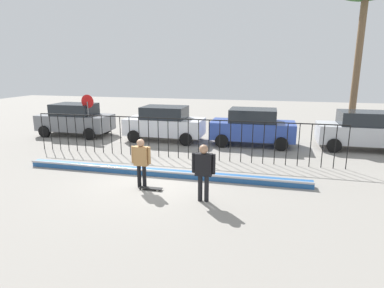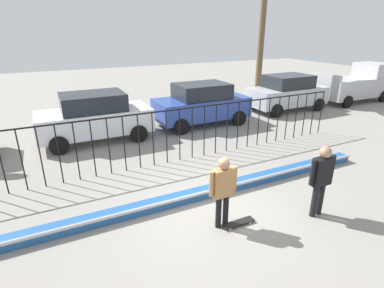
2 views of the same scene
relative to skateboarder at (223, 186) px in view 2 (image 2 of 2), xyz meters
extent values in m
plane|color=gray|center=(0.19, 0.65, -1.02)|extent=(60.00, 60.00, 0.00)
cube|color=#235699|center=(0.19, 1.33, -0.91)|extent=(11.00, 0.36, 0.22)
cylinder|color=#B2B2B7|center=(0.19, 1.15, -0.80)|extent=(11.00, 0.09, 0.09)
cylinder|color=black|center=(-4.47, 3.81, -0.11)|extent=(0.04, 0.04, 1.81)
cylinder|color=black|center=(-4.01, 3.81, -0.11)|extent=(0.04, 0.04, 1.81)
cylinder|color=black|center=(-3.54, 3.81, -0.11)|extent=(0.04, 0.04, 1.81)
cylinder|color=black|center=(-3.07, 3.81, -0.11)|extent=(0.04, 0.04, 1.81)
cylinder|color=black|center=(-2.61, 3.81, -0.11)|extent=(0.04, 0.04, 1.81)
cylinder|color=black|center=(-2.14, 3.81, -0.11)|extent=(0.04, 0.04, 1.81)
cylinder|color=black|center=(-1.67, 3.81, -0.11)|extent=(0.04, 0.04, 1.81)
cylinder|color=black|center=(-1.21, 3.81, -0.11)|extent=(0.04, 0.04, 1.81)
cylinder|color=black|center=(-0.74, 3.81, -0.11)|extent=(0.04, 0.04, 1.81)
cylinder|color=black|center=(-0.27, 3.81, -0.11)|extent=(0.04, 0.04, 1.81)
cylinder|color=black|center=(0.19, 3.81, -0.11)|extent=(0.04, 0.04, 1.81)
cylinder|color=black|center=(0.66, 3.81, -0.11)|extent=(0.04, 0.04, 1.81)
cylinder|color=black|center=(1.13, 3.81, -0.11)|extent=(0.04, 0.04, 1.81)
cylinder|color=black|center=(1.59, 3.81, -0.11)|extent=(0.04, 0.04, 1.81)
cylinder|color=black|center=(2.06, 3.81, -0.11)|extent=(0.04, 0.04, 1.81)
cylinder|color=black|center=(2.53, 3.81, -0.11)|extent=(0.04, 0.04, 1.81)
cylinder|color=black|center=(2.99, 3.81, -0.11)|extent=(0.04, 0.04, 1.81)
cylinder|color=black|center=(3.46, 3.81, -0.11)|extent=(0.04, 0.04, 1.81)
cylinder|color=black|center=(3.93, 3.81, -0.11)|extent=(0.04, 0.04, 1.81)
cylinder|color=black|center=(4.39, 3.81, -0.11)|extent=(0.04, 0.04, 1.81)
cylinder|color=black|center=(4.86, 3.81, -0.11)|extent=(0.04, 0.04, 1.81)
cylinder|color=black|center=(5.33, 3.81, -0.11)|extent=(0.04, 0.04, 1.81)
cylinder|color=black|center=(5.79, 3.81, -0.11)|extent=(0.04, 0.04, 1.81)
cylinder|color=black|center=(6.26, 3.81, -0.11)|extent=(0.04, 0.04, 1.81)
cylinder|color=black|center=(6.73, 3.81, -0.11)|extent=(0.04, 0.04, 1.81)
cylinder|color=black|center=(7.19, 3.81, -0.11)|extent=(0.04, 0.04, 1.81)
cube|color=black|center=(0.19, 3.81, 0.77)|extent=(14.00, 0.04, 0.04)
cylinder|color=black|center=(-0.09, 0.00, -0.62)|extent=(0.13, 0.13, 0.79)
cylinder|color=black|center=(0.09, 0.00, -0.62)|extent=(0.13, 0.13, 0.79)
cube|color=#A87A47|center=(0.00, 0.00, 0.10)|extent=(0.48, 0.21, 0.65)
sphere|color=#A87A5B|center=(0.00, 0.00, 0.55)|extent=(0.26, 0.26, 0.26)
cylinder|color=#A87A47|center=(-0.29, 0.00, 0.13)|extent=(0.10, 0.10, 0.58)
cylinder|color=#A87A47|center=(0.29, 0.00, 0.13)|extent=(0.10, 0.10, 0.58)
cube|color=black|center=(0.36, -0.14, -0.95)|extent=(0.80, 0.20, 0.02)
cylinder|color=silver|center=(0.63, -0.07, -0.99)|extent=(0.05, 0.03, 0.05)
cylinder|color=silver|center=(0.63, -0.22, -0.99)|extent=(0.05, 0.03, 0.05)
cylinder|color=silver|center=(0.09, -0.07, -0.99)|extent=(0.05, 0.03, 0.05)
cylinder|color=silver|center=(0.09, -0.22, -0.99)|extent=(0.05, 0.03, 0.05)
cylinder|color=black|center=(2.17, -0.63, -0.60)|extent=(0.14, 0.14, 0.83)
cylinder|color=black|center=(2.36, -0.63, -0.60)|extent=(0.14, 0.14, 0.83)
cube|color=black|center=(2.26, -0.63, 0.15)|extent=(0.50, 0.22, 0.68)
sphere|color=#A87A5B|center=(2.26, -0.63, 0.63)|extent=(0.27, 0.27, 0.27)
cylinder|color=black|center=(1.96, -0.63, 0.19)|extent=(0.11, 0.11, 0.61)
cylinder|color=black|center=(2.57, -0.63, 0.19)|extent=(0.11, 0.11, 0.61)
cube|color=silver|center=(-1.53, 7.10, -0.23)|extent=(4.30, 1.90, 0.90)
cube|color=#1E2328|center=(-1.53, 7.10, 0.55)|extent=(2.37, 1.71, 0.66)
cylinder|color=black|center=(-0.07, 8.05, -0.68)|extent=(0.68, 0.22, 0.68)
cylinder|color=black|center=(-0.07, 6.15, -0.68)|extent=(0.68, 0.22, 0.68)
cylinder|color=black|center=(-2.99, 8.05, -0.68)|extent=(0.68, 0.22, 0.68)
cylinder|color=black|center=(-2.99, 6.15, -0.68)|extent=(0.68, 0.22, 0.68)
cube|color=#2D479E|center=(3.27, 7.17, -0.23)|extent=(4.30, 1.90, 0.90)
cube|color=#1E2328|center=(3.27, 7.17, 0.55)|extent=(2.36, 1.71, 0.66)
cylinder|color=black|center=(4.73, 8.12, -0.68)|extent=(0.68, 0.22, 0.68)
cylinder|color=black|center=(4.73, 6.22, -0.68)|extent=(0.68, 0.22, 0.68)
cylinder|color=black|center=(1.80, 8.12, -0.68)|extent=(0.68, 0.22, 0.68)
cylinder|color=black|center=(1.80, 6.22, -0.68)|extent=(0.68, 0.22, 0.68)
cube|color=#B7BABF|center=(8.65, 7.44, -0.23)|extent=(4.30, 1.90, 0.90)
cube|color=#1E2328|center=(8.65, 7.44, 0.55)|extent=(2.37, 1.71, 0.66)
cylinder|color=black|center=(10.11, 8.39, -0.68)|extent=(0.68, 0.22, 0.68)
cylinder|color=black|center=(10.11, 6.49, -0.68)|extent=(0.68, 0.22, 0.68)
cylinder|color=black|center=(7.18, 8.39, -0.68)|extent=(0.68, 0.22, 0.68)
cylinder|color=black|center=(7.18, 6.49, -0.68)|extent=(0.68, 0.22, 0.68)
cube|color=#B7B7BC|center=(13.73, 7.24, -0.13)|extent=(4.70, 1.90, 1.10)
cube|color=#B7B7BC|center=(15.18, 7.24, 0.82)|extent=(1.50, 1.75, 0.80)
cube|color=#B7B7BC|center=(11.44, 7.24, 0.60)|extent=(0.12, 1.75, 0.36)
cylinder|color=black|center=(15.33, 8.19, -0.68)|extent=(0.68, 0.22, 0.68)
cylinder|color=black|center=(15.33, 6.29, -0.68)|extent=(0.68, 0.22, 0.68)
cylinder|color=black|center=(12.13, 8.19, -0.68)|extent=(0.68, 0.22, 0.68)
cylinder|color=black|center=(12.13, 6.29, -0.68)|extent=(0.68, 0.22, 0.68)
cylinder|color=brown|center=(8.58, 9.91, 2.66)|extent=(0.36, 0.36, 7.36)
camera|label=1|loc=(4.10, -9.62, 2.99)|focal=30.04mm
camera|label=2|loc=(-3.18, -4.92, 3.23)|focal=28.36mm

